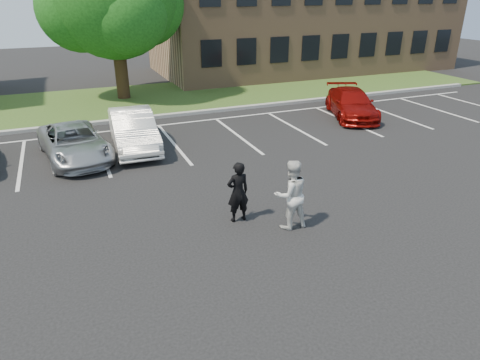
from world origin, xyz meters
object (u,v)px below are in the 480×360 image
(office_building, at_px, (304,12))
(man_white_shirt, at_px, (291,195))
(man_black_suit, at_px, (238,192))
(car_white_sedan, at_px, (133,130))
(car_silver_minivan, at_px, (74,143))
(car_red_compact, at_px, (351,104))

(office_building, bearing_deg, man_white_shirt, -120.73)
(man_white_shirt, bearing_deg, man_black_suit, -34.83)
(man_black_suit, bearing_deg, office_building, -126.04)
(man_black_suit, distance_m, car_white_sedan, 7.09)
(office_building, xyz_separation_m, car_silver_minivan, (-17.73, -14.28, -3.54))
(man_white_shirt, bearing_deg, office_building, -118.90)
(office_building, relative_size, car_red_compact, 4.96)
(car_silver_minivan, bearing_deg, car_red_compact, -4.63)
(office_building, xyz_separation_m, man_black_suit, (-13.99, -20.84, -3.32))
(man_black_suit, height_order, car_red_compact, man_black_suit)
(man_white_shirt, distance_m, car_white_sedan, 8.19)
(car_silver_minivan, bearing_deg, man_black_suit, -68.84)
(car_white_sedan, xyz_separation_m, car_red_compact, (10.54, 0.49, -0.08))
(car_silver_minivan, bearing_deg, office_building, 30.36)
(office_building, bearing_deg, car_white_sedan, -138.13)
(man_black_suit, bearing_deg, car_silver_minivan, -62.50)
(man_black_suit, height_order, car_silver_minivan, man_black_suit)
(car_red_compact, bearing_deg, man_white_shirt, -112.63)
(man_black_suit, distance_m, car_silver_minivan, 7.55)
(car_silver_minivan, height_order, car_white_sedan, car_white_sedan)
(car_white_sedan, bearing_deg, man_black_suit, -74.92)
(car_silver_minivan, distance_m, car_white_sedan, 2.23)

